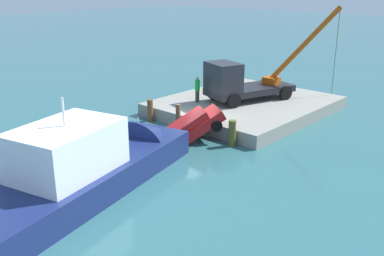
{
  "coord_description": "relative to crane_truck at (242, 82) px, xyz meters",
  "views": [
    {
      "loc": [
        19.23,
        17.64,
        9.02
      ],
      "look_at": [
        0.62,
        0.71,
        0.5
      ],
      "focal_mm": 41.17,
      "sensor_mm": 36.0,
      "label": 1
    }
  ],
  "objects": [
    {
      "name": "ground",
      "position": [
        5.37,
        0.07,
        -2.25
      ],
      "size": [
        200.0,
        200.0,
        0.0
      ],
      "primitive_type": "plane",
      "color": "#2D6066"
    },
    {
      "name": "dock",
      "position": [
        -0.45,
        0.07,
        -1.84
      ],
      "size": [
        11.64,
        9.94,
        0.84
      ],
      "primitive_type": "cube",
      "color": "gray",
      "rests_on": "ground"
    },
    {
      "name": "crane_truck",
      "position": [
        0.0,
        0.0,
        0.0
      ],
      "size": [
        8.8,
        6.18,
        6.46
      ],
      "color": "black",
      "rests_on": "dock"
    },
    {
      "name": "dock_worker",
      "position": [
        2.21,
        -2.17,
        -0.5
      ],
      "size": [
        0.34,
        0.34,
        1.8
      ],
      "color": "#2F2F2F",
      "rests_on": "dock"
    },
    {
      "name": "salvaged_car",
      "position": [
        6.89,
        1.17,
        -1.6
      ],
      "size": [
        4.53,
        3.76,
        2.93
      ],
      "color": "red",
      "rests_on": "ground"
    },
    {
      "name": "moored_yacht",
      "position": [
        12.88,
        1.67,
        -1.8
      ],
      "size": [
        15.6,
        7.36,
        6.27
      ],
      "color": "navy",
      "rests_on": "ground"
    },
    {
      "name": "piling_near",
      "position": [
        5.68,
        -3.28,
        -1.51
      ],
      "size": [
        0.38,
        0.38,
        1.48
      ],
      "primitive_type": "cylinder",
      "color": "brown",
      "rests_on": "ground"
    },
    {
      "name": "piling_mid",
      "position": [
        5.57,
        -0.8,
        -1.45
      ],
      "size": [
        0.3,
        0.3,
        1.6
      ],
      "primitive_type": "cylinder",
      "color": "brown",
      "rests_on": "ground"
    },
    {
      "name": "piling_far",
      "position": [
        5.7,
        1.09,
        -1.35
      ],
      "size": [
        0.34,
        0.34,
        1.8
      ],
      "primitive_type": "cylinder",
      "color": "brown",
      "rests_on": "ground"
    },
    {
      "name": "piling_end",
      "position": [
        5.72,
        3.6,
        -1.49
      ],
      "size": [
        0.42,
        0.42,
        1.52
      ],
      "primitive_type": "cylinder",
      "color": "brown",
      "rests_on": "ground"
    }
  ]
}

